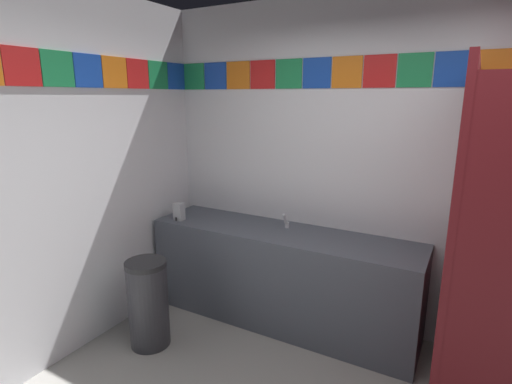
# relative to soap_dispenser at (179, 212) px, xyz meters

# --- Properties ---
(wall_back) EXTENTS (4.21, 0.09, 2.71)m
(wall_back) POSITION_rel_soap_dispenser_xyz_m (1.86, 0.50, 0.46)
(wall_back) COLOR silver
(wall_back) RESTS_ON ground_plane
(wall_side) EXTENTS (0.09, 3.43, 2.71)m
(wall_side) POSITION_rel_soap_dispenser_xyz_m (-0.29, -1.26, 0.46)
(wall_side) COLOR silver
(wall_side) RESTS_ON ground_plane
(vanity_counter) EXTENTS (2.31, 0.58, 0.83)m
(vanity_counter) POSITION_rel_soap_dispenser_xyz_m (0.96, 0.17, -0.49)
(vanity_counter) COLOR #4C515B
(vanity_counter) RESTS_ON ground_plane
(faucet_center) EXTENTS (0.04, 0.10, 0.14)m
(faucet_center) POSITION_rel_soap_dispenser_xyz_m (0.96, 0.26, -0.03)
(faucet_center) COLOR silver
(faucet_center) RESTS_ON vanity_counter
(soap_dispenser) EXTENTS (0.09, 0.09, 0.16)m
(soap_dispenser) POSITION_rel_soap_dispenser_xyz_m (0.00, 0.00, 0.00)
(soap_dispenser) COLOR #B7BABF
(soap_dispenser) RESTS_ON vanity_counter
(stall_divider) EXTENTS (0.92, 1.35, 2.11)m
(stall_divider) POSITION_rel_soap_dispenser_xyz_m (2.42, -0.46, 0.15)
(stall_divider) COLOR maroon
(stall_divider) RESTS_ON ground_plane
(trash_bin) EXTENTS (0.32, 0.32, 0.71)m
(trash_bin) POSITION_rel_soap_dispenser_xyz_m (0.20, -0.65, -0.55)
(trash_bin) COLOR #333338
(trash_bin) RESTS_ON ground_plane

